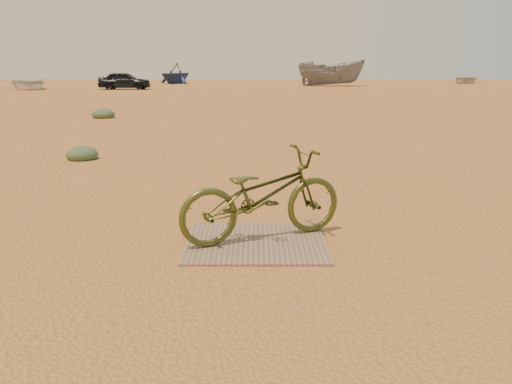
{
  "coord_description": "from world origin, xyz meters",
  "views": [
    {
      "loc": [
        -0.57,
        -4.3,
        1.74
      ],
      "look_at": [
        -0.56,
        0.44,
        0.53
      ],
      "focal_mm": 35.0,
      "sensor_mm": 36.0,
      "label": 1
    }
  ],
  "objects_px": {
    "car": "(125,81)",
    "bicycle": "(262,195)",
    "boat_far_left": "(175,73)",
    "boat_near_left": "(28,82)",
    "boat_mid_right": "(331,73)",
    "boat_far_right": "(465,79)",
    "plywood_board": "(256,242)"
  },
  "relations": [
    {
      "from": "boat_mid_right",
      "to": "boat_far_right",
      "type": "relative_size",
      "value": 1.33
    },
    {
      "from": "boat_near_left",
      "to": "boat_far_right",
      "type": "xyz_separation_m",
      "value": [
        37.06,
        12.15,
        -0.07
      ]
    },
    {
      "from": "plywood_board",
      "to": "bicycle",
      "type": "distance_m",
      "value": 0.48
    },
    {
      "from": "car",
      "to": "boat_mid_right",
      "type": "distance_m",
      "value": 17.0
    },
    {
      "from": "bicycle",
      "to": "boat_mid_right",
      "type": "bearing_deg",
      "value": -32.72
    },
    {
      "from": "bicycle",
      "to": "car",
      "type": "relative_size",
      "value": 0.47
    },
    {
      "from": "boat_far_right",
      "to": "boat_near_left",
      "type": "bearing_deg",
      "value": -136.56
    },
    {
      "from": "boat_far_left",
      "to": "plywood_board",
      "type": "bearing_deg",
      "value": -45.63
    },
    {
      "from": "car",
      "to": "bicycle",
      "type": "bearing_deg",
      "value": -163.5
    },
    {
      "from": "boat_mid_right",
      "to": "boat_far_right",
      "type": "xyz_separation_m",
      "value": [
        13.98,
        6.35,
        -0.64
      ]
    },
    {
      "from": "bicycle",
      "to": "boat_near_left",
      "type": "distance_m",
      "value": 36.6
    },
    {
      "from": "plywood_board",
      "to": "car",
      "type": "relative_size",
      "value": 0.38
    },
    {
      "from": "car",
      "to": "boat_far_left",
      "type": "relative_size",
      "value": 1.01
    },
    {
      "from": "bicycle",
      "to": "boat_far_left",
      "type": "distance_m",
      "value": 44.43
    },
    {
      "from": "boat_far_left",
      "to": "boat_mid_right",
      "type": "relative_size",
      "value": 0.66
    },
    {
      "from": "boat_far_right",
      "to": "plywood_board",
      "type": "bearing_deg",
      "value": -89.19
    },
    {
      "from": "plywood_board",
      "to": "boat_far_right",
      "type": "distance_m",
      "value": 49.2
    },
    {
      "from": "boat_mid_right",
      "to": "boat_far_right",
      "type": "distance_m",
      "value": 15.37
    },
    {
      "from": "bicycle",
      "to": "boat_far_right",
      "type": "xyz_separation_m",
      "value": [
        20.31,
        44.7,
        -0.05
      ]
    },
    {
      "from": "boat_far_right",
      "to": "bicycle",
      "type": "bearing_deg",
      "value": -89.16
    },
    {
      "from": "car",
      "to": "boat_near_left",
      "type": "bearing_deg",
      "value": 89.0
    },
    {
      "from": "bicycle",
      "to": "boat_near_left",
      "type": "relative_size",
      "value": 0.36
    },
    {
      "from": "boat_near_left",
      "to": "boat_far_left",
      "type": "height_order",
      "value": "boat_far_left"
    },
    {
      "from": "bicycle",
      "to": "boat_far_right",
      "type": "bearing_deg",
      "value": -47.79
    },
    {
      "from": "plywood_board",
      "to": "boat_near_left",
      "type": "bearing_deg",
      "value": 117.08
    },
    {
      "from": "boat_mid_right",
      "to": "plywood_board",
      "type": "bearing_deg",
      "value": 179.5
    },
    {
      "from": "bicycle",
      "to": "boat_far_left",
      "type": "xyz_separation_m",
      "value": [
        -7.64,
        43.76,
        0.49
      ]
    },
    {
      "from": "boat_far_left",
      "to": "boat_near_left",
      "type": "bearing_deg",
      "value": -94.5
    },
    {
      "from": "bicycle",
      "to": "car",
      "type": "xyz_separation_m",
      "value": [
        -9.6,
        32.42,
        0.15
      ]
    },
    {
      "from": "boat_mid_right",
      "to": "boat_far_right",
      "type": "height_order",
      "value": "boat_mid_right"
    },
    {
      "from": "plywood_board",
      "to": "boat_near_left",
      "type": "height_order",
      "value": "boat_near_left"
    },
    {
      "from": "boat_mid_right",
      "to": "boat_far_right",
      "type": "bearing_deg",
      "value": -56.62
    }
  ]
}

